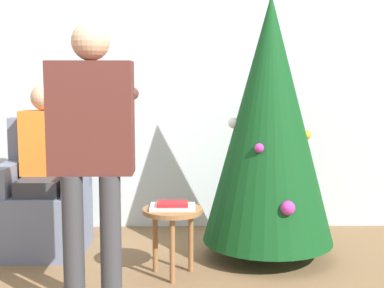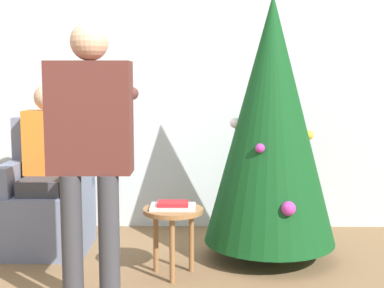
{
  "view_description": "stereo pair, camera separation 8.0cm",
  "coord_description": "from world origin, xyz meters",
  "px_view_note": "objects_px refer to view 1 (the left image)",
  "views": [
    {
      "loc": [
        0.45,
        -2.51,
        1.34
      ],
      "look_at": [
        0.5,
        0.89,
        0.91
      ],
      "focal_mm": 50.0,
      "sensor_mm": 36.0,
      "label": 1
    },
    {
      "loc": [
        0.53,
        -2.51,
        1.34
      ],
      "look_at": [
        0.5,
        0.89,
        0.91
      ],
      "focal_mm": 50.0,
      "sensor_mm": 36.0,
      "label": 2
    }
  ],
  "objects_px": {
    "christmas_tree": "(269,120)",
    "person_seated": "(43,160)",
    "person_standing": "(92,139)",
    "armchair": "(46,204)",
    "side_stool": "(173,219)"
  },
  "relations": [
    {
      "from": "person_standing",
      "to": "christmas_tree",
      "type": "bearing_deg",
      "value": 38.12
    },
    {
      "from": "person_standing",
      "to": "side_stool",
      "type": "distance_m",
      "value": 0.91
    },
    {
      "from": "christmas_tree",
      "to": "person_seated",
      "type": "height_order",
      "value": "christmas_tree"
    },
    {
      "from": "christmas_tree",
      "to": "person_standing",
      "type": "height_order",
      "value": "christmas_tree"
    },
    {
      "from": "person_seated",
      "to": "side_stool",
      "type": "relative_size",
      "value": 2.76
    },
    {
      "from": "christmas_tree",
      "to": "side_stool",
      "type": "relative_size",
      "value": 4.15
    },
    {
      "from": "armchair",
      "to": "person_standing",
      "type": "bearing_deg",
      "value": -62.66
    },
    {
      "from": "christmas_tree",
      "to": "person_standing",
      "type": "relative_size",
      "value": 1.17
    },
    {
      "from": "armchair",
      "to": "person_seated",
      "type": "bearing_deg",
      "value": -90.0
    },
    {
      "from": "christmas_tree",
      "to": "side_stool",
      "type": "xyz_separation_m",
      "value": [
        -0.7,
        -0.37,
        -0.64
      ]
    },
    {
      "from": "christmas_tree",
      "to": "person_seated",
      "type": "relative_size",
      "value": 1.5
    },
    {
      "from": "christmas_tree",
      "to": "side_stool",
      "type": "bearing_deg",
      "value": -151.87
    },
    {
      "from": "christmas_tree",
      "to": "person_standing",
      "type": "bearing_deg",
      "value": -141.88
    },
    {
      "from": "person_seated",
      "to": "armchair",
      "type": "bearing_deg",
      "value": 90.0
    },
    {
      "from": "person_standing",
      "to": "armchair",
      "type": "bearing_deg",
      "value": 117.34
    }
  ]
}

